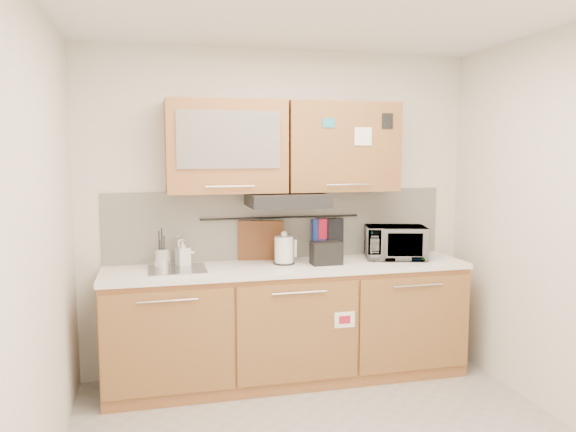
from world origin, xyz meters
TOP-DOWN VIEW (x-y plane):
  - ceiling at (0.00, 0.00)m, footprint 3.20×3.20m
  - wall_back at (0.00, 1.50)m, footprint 3.20×0.00m
  - wall_left at (-1.60, 0.00)m, footprint 0.00×3.00m
  - base_cabinet at (0.00, 1.19)m, footprint 2.80×0.64m
  - countertop at (0.00, 1.19)m, footprint 2.82×0.62m
  - backsplash at (0.00, 1.49)m, footprint 2.80×0.02m
  - upper_cabinets at (-0.00, 1.32)m, footprint 1.82×0.37m
  - range_hood at (0.00, 1.25)m, footprint 0.60×0.46m
  - sink at (-0.85, 1.21)m, footprint 0.42×0.40m
  - utensil_rail at (0.00, 1.45)m, footprint 1.30×0.02m
  - utensil_crock at (-0.95, 1.27)m, footprint 0.13×0.13m
  - kettle at (-0.03, 1.24)m, footprint 0.19×0.17m
  - toaster at (0.29, 1.14)m, footprint 0.23×0.14m
  - microwave at (0.91, 1.23)m, footprint 0.55×0.44m
  - soap_bottle at (-0.80, 1.36)m, footprint 0.12×0.12m
  - cutting_board at (-0.17, 1.44)m, footprint 0.37×0.10m
  - oven_mitt at (0.32, 1.44)m, footprint 0.13×0.05m
  - dark_pouch at (0.46, 1.44)m, footprint 0.14×0.05m
  - pot_holder at (0.37, 1.44)m, footprint 0.14×0.05m

SIDE VIEW (x-z plane):
  - base_cabinet at x=0.00m, z-range -0.03..0.85m
  - countertop at x=0.00m, z-range 0.88..0.92m
  - sink at x=-0.85m, z-range 0.79..1.05m
  - utensil_crock at x=-0.95m, z-range 0.85..1.15m
  - cutting_board at x=-0.17m, z-range 0.78..1.24m
  - toaster at x=0.29m, z-range 0.92..1.10m
  - kettle at x=-0.03m, z-range 0.89..1.15m
  - soap_bottle at x=-0.80m, z-range 0.92..1.13m
  - microwave at x=0.91m, z-range 0.92..1.19m
  - dark_pouch at x=0.46m, z-range 1.02..1.24m
  - oven_mitt at x=0.32m, z-range 1.04..1.24m
  - pot_holder at x=0.37m, z-range 1.07..1.24m
  - backsplash at x=0.00m, z-range 0.92..1.48m
  - utensil_rail at x=0.00m, z-range 1.25..1.27m
  - wall_left at x=-1.60m, z-range -0.20..2.80m
  - wall_back at x=0.00m, z-range -0.30..2.90m
  - range_hood at x=0.00m, z-range 1.37..1.47m
  - upper_cabinets at x=0.00m, z-range 1.48..2.18m
  - ceiling at x=0.00m, z-range 2.60..2.60m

